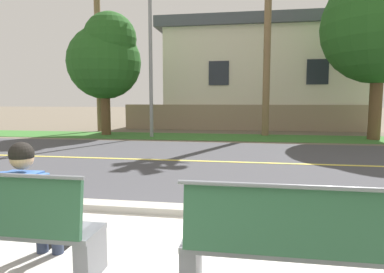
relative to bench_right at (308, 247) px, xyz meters
The scene contains 12 objects.
ground_plane 7.70m from the bench_right, 100.74° to the left, with size 140.00×140.00×0.00m, color #665B4C.
curb_edge 2.41m from the bench_right, 127.01° to the left, with size 44.00×0.30×0.11m, color #ADA89E.
street_asphalt 6.23m from the bench_right, 103.31° to the left, with size 52.00×8.00×0.01m, color #424247.
road_centre_line 6.23m from the bench_right, 103.31° to the left, with size 48.00×0.14×0.01m, color #E0CC4C.
far_verge_grass 12.09m from the bench_right, 96.80° to the left, with size 48.00×2.80×0.02m, color #38702D.
bench_right is the anchor object (origin of this frame).
seated_person_blue 2.57m from the bench_right, behind, with size 0.52×0.68×1.25m.
streetlamp 13.27m from the bench_right, 111.59° to the left, with size 0.24×2.10×7.79m.
shade_tree_far_left 14.30m from the bench_right, 119.91° to the left, with size 3.40×3.40×5.60m.
palm_tree_tall 17.31m from the bench_right, 120.35° to the left, with size 2.09×1.98×8.29m.
garden_wall 15.71m from the bench_right, 93.06° to the left, with size 13.00×0.36×1.40m, color gray.
house_across_street 19.08m from the bench_right, 88.26° to the left, with size 12.37×6.91×6.27m.
Camera 1 is at (0.92, -2.19, 1.63)m, focal length 30.92 mm.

